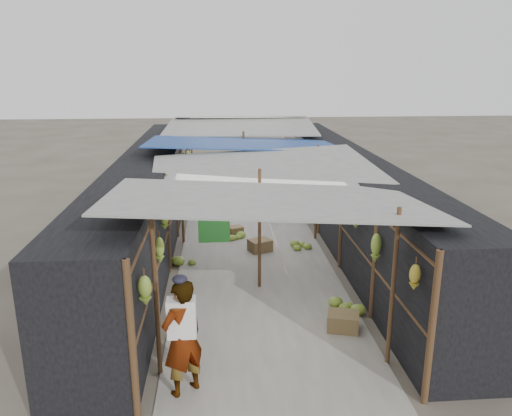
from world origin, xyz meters
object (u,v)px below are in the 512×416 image
object	(u,v)px
crate_near	(260,246)
vendor_seated	(269,209)
shopper_blue	(213,186)
black_basin	(298,214)
vendor_elderly	(182,338)

from	to	relation	value
crate_near	vendor_seated	world-z (taller)	vendor_seated
crate_near	shopper_blue	size ratio (longest dim) A/B	0.35
black_basin	vendor_elderly	xyz separation A→B (m)	(-3.05, -8.55, 0.79)
black_basin	vendor_seated	bearing A→B (deg)	-158.63
crate_near	vendor_seated	xyz separation A→B (m)	(0.50, 2.53, 0.25)
crate_near	vendor_elderly	xyz separation A→B (m)	(-1.59, -5.64, 0.73)
vendor_seated	crate_near	bearing A→B (deg)	-10.44
shopper_blue	vendor_seated	bearing A→B (deg)	-51.35
black_basin	vendor_elderly	distance (m)	9.11
crate_near	vendor_seated	bearing A→B (deg)	54.94
shopper_blue	vendor_seated	xyz separation A→B (m)	(1.69, -1.69, -0.35)
shopper_blue	vendor_elderly	bearing A→B (deg)	-98.70
crate_near	black_basin	xyz separation A→B (m)	(1.45, 2.91, -0.06)
black_basin	shopper_blue	world-z (taller)	shopper_blue
vendor_elderly	crate_near	bearing A→B (deg)	-143.37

